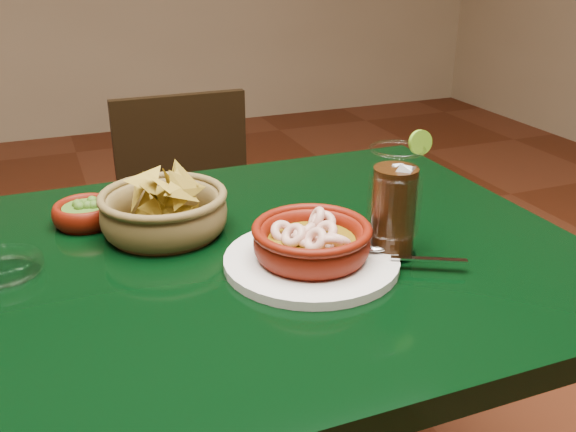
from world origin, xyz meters
name	(u,v)px	position (x,y,z in m)	size (l,w,h in m)	color
dining_table	(201,317)	(0.00, 0.00, 0.65)	(1.20, 0.80, 0.75)	black
dining_chair	(196,238)	(0.16, 0.70, 0.45)	(0.38, 0.38, 0.82)	black
shrimp_plate	(312,246)	(0.16, -0.08, 0.78)	(0.33, 0.26, 0.08)	silver
chip_basket	(164,210)	(-0.02, 0.12, 0.79)	(0.24, 0.24, 0.14)	brown
guacamole_ramekin	(86,213)	(-0.14, 0.21, 0.77)	(0.13, 0.13, 0.04)	#510E04
cola_drink	(394,203)	(0.28, -0.09, 0.83)	(0.17, 0.17, 0.19)	white
glass_ashtray	(4,266)	(-0.27, 0.07, 0.76)	(0.12, 0.12, 0.03)	white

